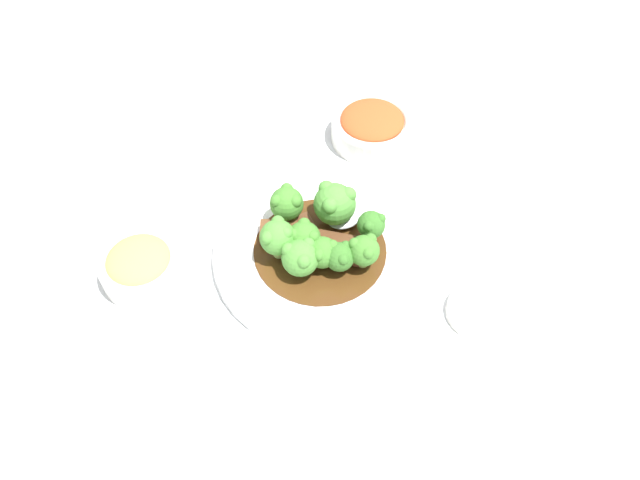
% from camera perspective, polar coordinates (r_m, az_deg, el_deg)
% --- Properties ---
extents(ground_plane, '(4.00, 4.00, 0.00)m').
position_cam_1_polar(ground_plane, '(0.77, 0.00, -1.54)').
color(ground_plane, silver).
extents(main_plate, '(0.26, 0.26, 0.02)m').
position_cam_1_polar(main_plate, '(0.76, 0.00, -1.10)').
color(main_plate, white).
rests_on(main_plate, ground_plane).
extents(beef_strip_0, '(0.04, 0.05, 0.01)m').
position_cam_1_polar(beef_strip_0, '(0.77, -3.82, 0.77)').
color(beef_strip_0, brown).
rests_on(beef_strip_0, main_plate).
extents(beef_strip_1, '(0.07, 0.07, 0.01)m').
position_cam_1_polar(beef_strip_1, '(0.75, 1.61, -0.69)').
color(beef_strip_1, '#56331E').
rests_on(beef_strip_1, main_plate).
extents(beef_strip_2, '(0.05, 0.03, 0.01)m').
position_cam_1_polar(beef_strip_2, '(0.77, -1.29, 0.80)').
color(beef_strip_2, '#56331E').
rests_on(beef_strip_2, main_plate).
extents(broccoli_floret_0, '(0.04, 0.04, 0.05)m').
position_cam_1_polar(broccoli_floret_0, '(0.72, -1.82, -1.59)').
color(broccoli_floret_0, '#8EB756').
rests_on(broccoli_floret_0, main_plate).
extents(broccoli_floret_1, '(0.04, 0.04, 0.05)m').
position_cam_1_polar(broccoli_floret_1, '(0.73, -3.89, 0.27)').
color(broccoli_floret_1, '#8EB756').
rests_on(broccoli_floret_1, main_plate).
extents(broccoli_floret_2, '(0.03, 0.03, 0.04)m').
position_cam_1_polar(broccoli_floret_2, '(0.75, 4.71, 1.43)').
color(broccoli_floret_2, '#8EB756').
rests_on(broccoli_floret_2, main_plate).
extents(broccoli_floret_3, '(0.04, 0.04, 0.04)m').
position_cam_1_polar(broccoli_floret_3, '(0.72, 1.81, -1.51)').
color(broccoli_floret_3, '#7FA84C').
rests_on(broccoli_floret_3, main_plate).
extents(broccoli_floret_4, '(0.04, 0.04, 0.05)m').
position_cam_1_polar(broccoli_floret_4, '(0.73, -1.48, 0.20)').
color(broccoli_floret_4, '#7FA84C').
rests_on(broccoli_floret_4, main_plate).
extents(broccoli_floret_5, '(0.05, 0.05, 0.06)m').
position_cam_1_polar(broccoli_floret_5, '(0.76, 1.35, 3.37)').
color(broccoli_floret_5, '#8EB756').
rests_on(broccoli_floret_5, main_plate).
extents(broccoli_floret_6, '(0.04, 0.04, 0.05)m').
position_cam_1_polar(broccoli_floret_6, '(0.72, 4.05, -0.93)').
color(broccoli_floret_6, '#7FA84C').
rests_on(broccoli_floret_6, main_plate).
extents(broccoli_floret_7, '(0.04, 0.04, 0.05)m').
position_cam_1_polar(broccoli_floret_7, '(0.76, -3.07, 3.39)').
color(broccoli_floret_7, '#8EB756').
rests_on(broccoli_floret_7, main_plate).
extents(broccoli_floret_8, '(0.04, 0.04, 0.04)m').
position_cam_1_polar(broccoli_floret_8, '(0.72, 0.21, -1.10)').
color(broccoli_floret_8, '#7FA84C').
rests_on(broccoli_floret_8, main_plate).
extents(serving_spoon, '(0.17, 0.19, 0.01)m').
position_cam_1_polar(serving_spoon, '(0.80, 3.07, 3.58)').
color(serving_spoon, silver).
rests_on(serving_spoon, main_plate).
extents(side_bowl_kimchi, '(0.12, 0.12, 0.05)m').
position_cam_1_polar(side_bowl_kimchi, '(0.90, 4.77, 10.32)').
color(side_bowl_kimchi, white).
rests_on(side_bowl_kimchi, ground_plane).
extents(side_bowl_appetizer, '(0.10, 0.10, 0.05)m').
position_cam_1_polar(side_bowl_appetizer, '(0.77, -16.11, -2.26)').
color(side_bowl_appetizer, white).
rests_on(side_bowl_appetizer, ground_plane).
extents(sauce_dish, '(0.07, 0.07, 0.01)m').
position_cam_1_polar(sauce_dish, '(0.74, 14.29, -6.30)').
color(sauce_dish, white).
rests_on(sauce_dish, ground_plane).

